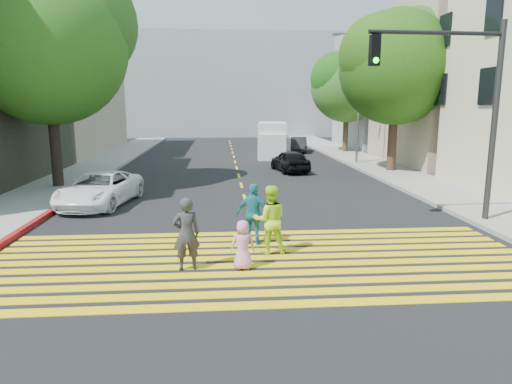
{
  "coord_description": "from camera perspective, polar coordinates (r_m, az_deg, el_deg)",
  "views": [
    {
      "loc": [
        -0.96,
        -9.3,
        3.77
      ],
      "look_at": [
        0.0,
        3.0,
        1.4
      ],
      "focal_mm": 32.0,
      "sensor_mm": 36.0,
      "label": 1
    }
  ],
  "objects": [
    {
      "name": "white_van",
      "position": [
        33.34,
        2.07,
        6.41
      ],
      "size": [
        2.56,
        5.44,
        2.48
      ],
      "rotation": [
        0.0,
        0.0,
        -0.12
      ],
      "color": "silver",
      "rests_on": "ground"
    },
    {
      "name": "dark_car_parked",
      "position": [
        37.13,
        5.35,
        5.93
      ],
      "size": [
        1.83,
        3.79,
        1.2
      ],
      "primitive_type": "imported",
      "rotation": [
        0.0,
        0.0,
        -0.16
      ],
      "color": "black",
      "rests_on": "ground"
    },
    {
      "name": "sidewalk_left",
      "position": [
        32.41,
        -17.92,
        3.8
      ],
      "size": [
        3.0,
        40.0,
        0.15
      ],
      "primitive_type": "cube",
      "color": "gray",
      "rests_on": "ground"
    },
    {
      "name": "tree_right_near",
      "position": [
        26.71,
        17.31,
        15.34
      ],
      "size": [
        7.1,
        6.68,
        8.97
      ],
      "rotation": [
        0.0,
        0.0,
        0.09
      ],
      "color": "#39281F",
      "rests_on": "ground"
    },
    {
      "name": "pedestrian_child",
      "position": [
        10.6,
        -1.67,
        -6.64
      ],
      "size": [
        0.58,
        0.38,
        1.17
      ],
      "primitive_type": "imported",
      "rotation": [
        0.0,
        0.0,
        3.16
      ],
      "color": "pink",
      "rests_on": "ground"
    },
    {
      "name": "tree_left",
      "position": [
        22.52,
        -24.48,
        17.29
      ],
      "size": [
        8.74,
        8.61,
        9.86
      ],
      "rotation": [
        0.0,
        0.0,
        0.32
      ],
      "color": "black",
      "rests_on": "ground"
    },
    {
      "name": "tree_right_far",
      "position": [
        36.84,
        11.44,
        13.37
      ],
      "size": [
        6.68,
        6.42,
        8.15
      ],
      "rotation": [
        0.0,
        0.0,
        0.15
      ],
      "color": "black",
      "rests_on": "ground"
    },
    {
      "name": "street_lamp",
      "position": [
        29.69,
        12.47,
        12.42
      ],
      "size": [
        1.85,
        0.25,
        8.19
      ],
      "rotation": [
        0.0,
        0.0,
        -0.04
      ],
      "color": "slate",
      "rests_on": "ground"
    },
    {
      "name": "curb_red",
      "position": [
        16.83,
        -25.04,
        -2.84
      ],
      "size": [
        0.2,
        8.0,
        0.16
      ],
      "primitive_type": "cube",
      "color": "maroon",
      "rests_on": "ground"
    },
    {
      "name": "building_left_tan",
      "position": [
        40.24,
        -26.98,
        11.48
      ],
      "size": [
        12.0,
        16.0,
        10.0
      ],
      "primitive_type": "cube",
      "color": "tan",
      "rests_on": "ground"
    },
    {
      "name": "sidewalk_right",
      "position": [
        26.34,
        16.65,
        2.35
      ],
      "size": [
        3.0,
        60.0,
        0.15
      ],
      "primitive_type": "cube",
      "color": "gray",
      "rests_on": "ground"
    },
    {
      "name": "backdrop_block",
      "position": [
        57.35,
        -3.59,
        13.09
      ],
      "size": [
        30.0,
        8.0,
        12.0
      ],
      "primitive_type": "cube",
      "color": "gray",
      "rests_on": "ground"
    },
    {
      "name": "traffic_signal",
      "position": [
        15.49,
        24.31,
        10.99
      ],
      "size": [
        4.27,
        0.48,
        6.27
      ],
      "rotation": [
        0.0,
        0.0,
        0.04
      ],
      "color": "#2C2C2C",
      "rests_on": "ground"
    },
    {
      "name": "pedestrian_extra",
      "position": [
        12.36,
        -0.26,
        -2.82
      ],
      "size": [
        1.07,
        0.75,
        1.69
      ],
      "primitive_type": "imported",
      "rotation": [
        0.0,
        0.0,
        2.76
      ],
      "color": "teal",
      "rests_on": "ground"
    },
    {
      "name": "pedestrian_man",
      "position": [
        10.62,
        -8.71,
        -5.19
      ],
      "size": [
        0.69,
        0.52,
        1.71
      ],
      "primitive_type": "imported",
      "rotation": [
        0.0,
        0.0,
        3.34
      ],
      "color": "#313134",
      "rests_on": "ground"
    },
    {
      "name": "dark_car_near",
      "position": [
        26.07,
        4.27,
        3.91
      ],
      "size": [
        2.06,
        3.85,
        1.25
      ],
      "primitive_type": "imported",
      "rotation": [
        0.0,
        0.0,
        3.31
      ],
      "color": "black",
      "rests_on": "ground"
    },
    {
      "name": "building_right_grey",
      "position": [
        42.44,
        18.05,
        12.02
      ],
      "size": [
        10.0,
        10.0,
        10.0
      ],
      "primitive_type": "cube",
      "color": "gray",
      "rests_on": "ground"
    },
    {
      "name": "building_right_tan",
      "position": [
        32.52,
        25.54,
        12.01
      ],
      "size": [
        10.0,
        10.0,
        10.0
      ],
      "primitive_type": "cube",
      "color": "tan",
      "rests_on": "ground"
    },
    {
      "name": "lane_line",
      "position": [
        32.04,
        -2.72,
        4.12
      ],
      "size": [
        0.12,
        34.4,
        0.01
      ],
      "color": "yellow",
      "rests_on": "ground"
    },
    {
      "name": "crosswalk",
      "position": [
        11.27,
        0.69,
        -8.64
      ],
      "size": [
        13.4,
        5.3,
        0.01
      ],
      "color": "yellow",
      "rests_on": "ground"
    },
    {
      "name": "silver_car",
      "position": [
        37.95,
        2.11,
        6.09
      ],
      "size": [
        2.2,
        4.35,
        1.21
      ],
      "primitive_type": "imported",
      "rotation": [
        0.0,
        0.0,
        3.02
      ],
      "color": "gray",
      "rests_on": "ground"
    },
    {
      "name": "ground",
      "position": [
        10.08,
        1.35,
        -11.09
      ],
      "size": [
        120.0,
        120.0,
        0.0
      ],
      "primitive_type": "plane",
      "color": "black"
    },
    {
      "name": "pedestrian_woman",
      "position": [
        11.64,
        1.74,
        -3.48
      ],
      "size": [
        0.88,
        0.69,
        1.77
      ],
      "primitive_type": "imported",
      "rotation": [
        0.0,
        0.0,
        3.17
      ],
      "color": "#BCEE27",
      "rests_on": "ground"
    },
    {
      "name": "white_sedan",
      "position": [
        18.24,
        -18.94,
        0.36
      ],
      "size": [
        2.81,
        4.81,
        1.26
      ],
      "primitive_type": "imported",
      "rotation": [
        0.0,
        0.0,
        -0.17
      ],
      "color": "white",
      "rests_on": "ground"
    }
  ]
}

